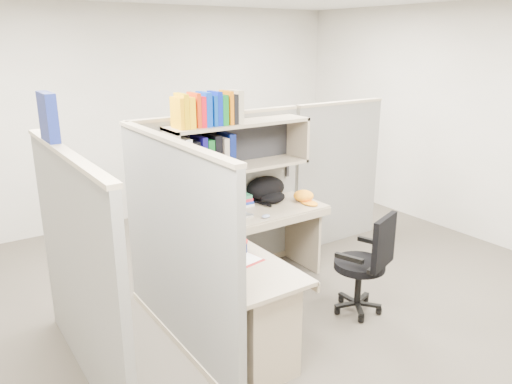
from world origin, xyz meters
TOP-DOWN VIEW (x-y plane):
  - ground at (0.00, 0.00)m, footprint 6.00×6.00m
  - room_shell at (0.00, 0.00)m, footprint 6.00×6.00m
  - cubicle at (-0.37, 0.45)m, footprint 3.79×1.84m
  - desk at (-0.41, -0.29)m, footprint 1.74×1.75m
  - laptop at (-0.08, 0.54)m, footprint 0.33×0.33m
  - backpack at (0.45, 0.72)m, footprint 0.45×0.37m
  - orange_cap at (0.75, 0.53)m, footprint 0.23×0.26m
  - snack_canister at (-0.44, -0.17)m, footprint 0.10×0.10m
  - tissue_box at (-0.75, -0.44)m, footprint 0.14×0.14m
  - mouse at (0.15, 0.34)m, footprint 0.09×0.06m
  - paper_cup at (-0.08, 0.75)m, footprint 0.07×0.07m
  - book_stack at (0.17, 0.79)m, footprint 0.17×0.23m
  - loose_paper at (-0.51, -0.25)m, footprint 0.26×0.31m
  - task_chair at (0.61, -0.45)m, footprint 0.53×0.49m

SIDE VIEW (x-z plane):
  - ground at x=0.00m, z-range 0.00..0.00m
  - task_chair at x=0.61m, z-range -0.13..0.78m
  - desk at x=-0.41m, z-range 0.07..0.80m
  - loose_paper at x=-0.51m, z-range 0.73..0.73m
  - mouse at x=0.15m, z-range 0.73..0.76m
  - paper_cup at x=-0.08m, z-range 0.73..0.82m
  - snack_canister at x=-0.44m, z-range 0.73..0.83m
  - book_stack at x=0.17m, z-range 0.73..0.84m
  - orange_cap at x=0.75m, z-range 0.73..0.84m
  - tissue_box at x=-0.75m, z-range 0.73..0.94m
  - laptop at x=-0.08m, z-range 0.73..0.95m
  - backpack at x=0.45m, z-range 0.73..0.98m
  - cubicle at x=-0.37m, z-range -0.07..1.88m
  - room_shell at x=0.00m, z-range -1.38..4.62m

